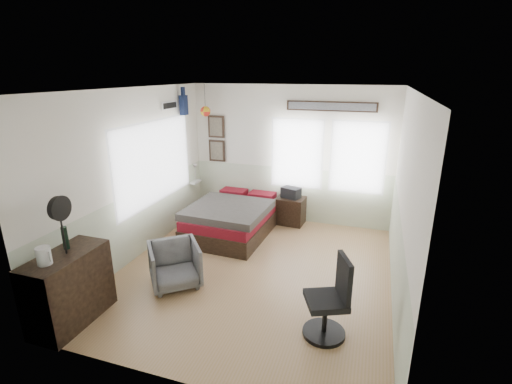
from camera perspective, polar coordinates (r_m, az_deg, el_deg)
ground_plane at (r=5.82m, az=-0.29°, el=-12.16°), size 4.00×4.50×0.01m
room_shell at (r=5.39m, az=-0.48°, el=3.98°), size 4.02×4.52×2.71m
wall_decor at (r=7.30m, az=-3.78°, el=11.52°), size 3.55×1.32×1.44m
bed at (r=6.99m, az=-3.60°, el=-4.08°), size 1.44×1.95×0.60m
dresser at (r=5.10m, az=-26.77°, el=-13.06°), size 0.48×1.00×0.90m
armchair at (r=5.47m, az=-12.38°, el=-10.88°), size 0.95×0.95×0.63m
nightstand at (r=7.47m, az=5.32°, el=-2.83°), size 0.58×0.47×0.55m
task_chair at (r=4.48m, az=11.37°, el=-16.61°), size 0.58×0.58×0.99m
kettle at (r=4.72m, az=-29.84°, el=-8.51°), size 0.18×0.15×0.20m
bottle at (r=4.98m, az=-27.30°, el=-6.30°), size 0.07×0.07×0.28m
stand_fan at (r=4.70m, az=-27.99°, el=-2.36°), size 0.08×0.29×0.71m
black_bag at (r=7.34m, az=5.40°, el=-0.08°), size 0.41×0.33×0.21m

